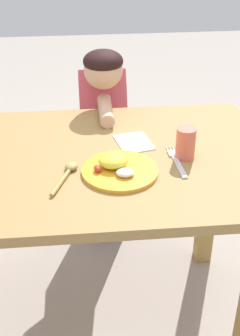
% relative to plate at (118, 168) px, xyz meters
% --- Properties ---
extents(ground_plane, '(8.00, 8.00, 0.00)m').
position_rel_plate_xyz_m(ground_plane, '(-0.08, 0.09, -0.77)').
color(ground_plane, '#ADA196').
extents(dining_table, '(1.20, 0.78, 0.75)m').
position_rel_plate_xyz_m(dining_table, '(-0.08, 0.09, -0.15)').
color(dining_table, '#A17A44').
rests_on(dining_table, ground_plane).
extents(plate, '(0.24, 0.24, 0.05)m').
position_rel_plate_xyz_m(plate, '(0.00, 0.00, 0.00)').
color(plate, gold).
rests_on(plate, dining_table).
extents(fork, '(0.04, 0.21, 0.01)m').
position_rel_plate_xyz_m(fork, '(0.20, 0.04, -0.01)').
color(fork, silver).
rests_on(fork, dining_table).
extents(spoon, '(0.09, 0.18, 0.02)m').
position_rel_plate_xyz_m(spoon, '(-0.16, -0.00, -0.01)').
color(spoon, '#A99049').
rests_on(spoon, dining_table).
extents(drinking_cup, '(0.06, 0.06, 0.11)m').
position_rel_plate_xyz_m(drinking_cup, '(0.23, 0.07, 0.04)').
color(drinking_cup, '#E96A54').
rests_on(drinking_cup, dining_table).
extents(person, '(0.20, 0.44, 0.98)m').
position_rel_plate_xyz_m(person, '(-0.01, 0.61, -0.25)').
color(person, '#3F3C67').
rests_on(person, ground_plane).
extents(napkin, '(0.14, 0.16, 0.00)m').
position_rel_plate_xyz_m(napkin, '(0.07, 0.19, -0.01)').
color(napkin, white).
rests_on(napkin, dining_table).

